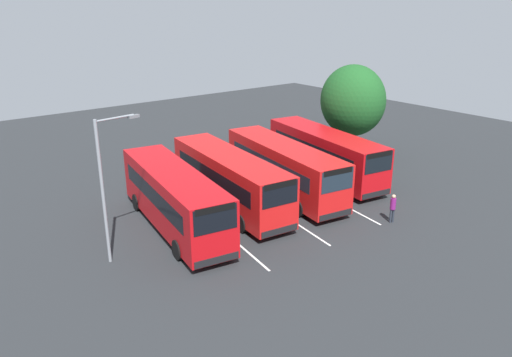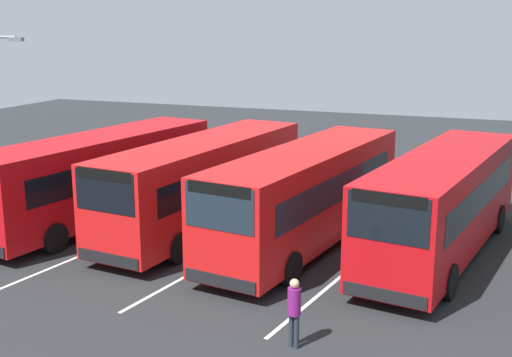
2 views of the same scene
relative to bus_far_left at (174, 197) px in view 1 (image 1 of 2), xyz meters
name	(u,v)px [view 1 (image 1 of 2)]	position (x,y,z in m)	size (l,w,h in m)	color
ground_plane	(262,201)	(-0.10, 6.34, -1.86)	(69.96, 69.96, 0.00)	#232628
bus_far_left	(174,197)	(0.00, 0.00, 0.00)	(11.32, 4.25, 3.38)	#B70C11
bus_center_left	(230,179)	(-0.58, 4.19, 0.00)	(11.29, 3.81, 3.38)	red
bus_center_right	(284,167)	(-0.15, 8.27, 0.00)	(11.32, 4.16, 3.38)	red
bus_far_right	(325,153)	(-0.79, 12.73, 0.00)	(11.32, 4.23, 3.38)	#B70C11
pedestrian	(393,206)	(7.14, 10.18, -0.84)	(0.42, 0.42, 1.73)	#232833
street_lamp	(106,182)	(1.34, -4.26, 2.28)	(0.49, 2.35, 7.15)	gray
depot_tree	(353,101)	(-3.48, 18.52, 2.70)	(5.46, 4.92, 7.44)	#4C3823
lane_stripe_outer_left	(207,217)	(-0.10, 2.17, -1.86)	(14.36, 0.12, 0.01)	silver
lane_stripe_inner_left	(262,201)	(-0.10, 6.34, -1.86)	(14.36, 0.12, 0.01)	silver
lane_stripe_inner_right	(308,187)	(-0.10, 10.51, -1.86)	(14.36, 0.12, 0.01)	silver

